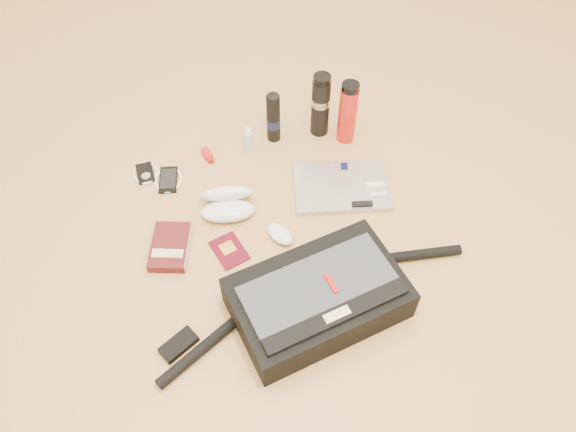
{
  "coord_description": "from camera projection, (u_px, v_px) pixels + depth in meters",
  "views": [
    {
      "loc": [
        -0.31,
        -0.98,
        1.52
      ],
      "look_at": [
        0.02,
        0.08,
        0.06
      ],
      "focal_mm": 35.0,
      "sensor_mm": 36.0,
      "label": 1
    }
  ],
  "objects": [
    {
      "name": "book",
      "position": [
        171.0,
        247.0,
        1.82
      ],
      "size": [
        0.17,
        0.21,
        0.03
      ],
      "rotation": [
        0.0,
        0.0,
        -0.34
      ],
      "color": "#451113",
      "rests_on": "ground"
    },
    {
      "name": "inhaler",
      "position": [
        207.0,
        153.0,
        2.07
      ],
      "size": [
        0.04,
        0.09,
        0.02
      ],
      "rotation": [
        0.0,
        0.0,
        0.17
      ],
      "color": "red",
      "rests_on": "ground"
    },
    {
      "name": "ground",
      "position": [
        288.0,
        247.0,
        1.84
      ],
      "size": [
        4.0,
        4.0,
        0.0
      ],
      "primitive_type": "plane",
      "color": "tan",
      "rests_on": "ground"
    },
    {
      "name": "passport",
      "position": [
        229.0,
        250.0,
        1.82
      ],
      "size": [
        0.12,
        0.15,
        0.01
      ],
      "rotation": [
        0.0,
        0.0,
        0.24
      ],
      "color": "#490513",
      "rests_on": "ground"
    },
    {
      "name": "ipod",
      "position": [
        145.0,
        173.0,
        2.02
      ],
      "size": [
        0.09,
        0.1,
        0.01
      ],
      "rotation": [
        0.0,
        0.0,
        0.01
      ],
      "color": "black",
      "rests_on": "ground"
    },
    {
      "name": "thermos_red",
      "position": [
        348.0,
        113.0,
        2.04
      ],
      "size": [
        0.09,
        0.09,
        0.26
      ],
      "rotation": [
        0.0,
        0.0,
        0.34
      ],
      "color": "#B11A16",
      "rests_on": "ground"
    },
    {
      "name": "sunglasses_case",
      "position": [
        227.0,
        203.0,
        1.9
      ],
      "size": [
        0.21,
        0.19,
        0.11
      ],
      "rotation": [
        0.0,
        0.0,
        -0.2
      ],
      "color": "silver",
      "rests_on": "ground"
    },
    {
      "name": "phone",
      "position": [
        168.0,
        180.0,
        2.0
      ],
      "size": [
        0.11,
        0.13,
        0.01
      ],
      "rotation": [
        0.0,
        0.0,
        -0.23
      ],
      "color": "black",
      "rests_on": "ground"
    },
    {
      "name": "spray_bottle",
      "position": [
        249.0,
        141.0,
        2.06
      ],
      "size": [
        0.03,
        0.03,
        0.11
      ],
      "rotation": [
        0.0,
        0.0,
        0.04
      ],
      "color": "#A1C5D3",
      "rests_on": "ground"
    },
    {
      "name": "messenger_bag",
      "position": [
        317.0,
        298.0,
        1.65
      ],
      "size": [
        1.02,
        0.38,
        0.14
      ],
      "rotation": [
        0.0,
        0.0,
        0.15
      ],
      "color": "black",
      "rests_on": "ground"
    },
    {
      "name": "aerosol_can",
      "position": [
        273.0,
        117.0,
        2.06
      ],
      "size": [
        0.06,
        0.06,
        0.22
      ],
      "rotation": [
        0.0,
        0.0,
        -0.09
      ],
      "color": "black",
      "rests_on": "ground"
    },
    {
      "name": "laptop",
      "position": [
        342.0,
        187.0,
        1.98
      ],
      "size": [
        0.38,
        0.3,
        0.03
      ],
      "rotation": [
        0.0,
        0.0,
        -0.25
      ],
      "color": "#B1B1B3",
      "rests_on": "ground"
    },
    {
      "name": "mouse",
      "position": [
        280.0,
        234.0,
        1.85
      ],
      "size": [
        0.1,
        0.12,
        0.03
      ],
      "rotation": [
        0.0,
        0.0,
        0.42
      ],
      "color": "silver",
      "rests_on": "ground"
    },
    {
      "name": "thermos_black",
      "position": [
        321.0,
        105.0,
        2.06
      ],
      "size": [
        0.08,
        0.08,
        0.26
      ],
      "rotation": [
        0.0,
        0.0,
        -0.27
      ],
      "color": "black",
      "rests_on": "ground"
    }
  ]
}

